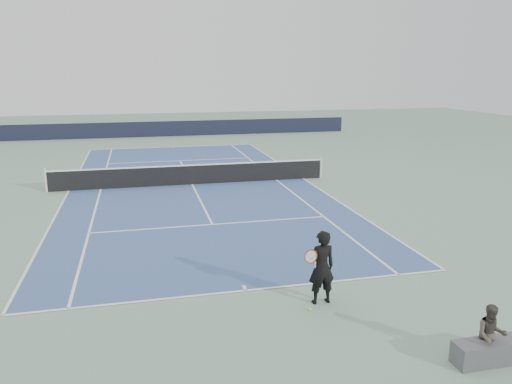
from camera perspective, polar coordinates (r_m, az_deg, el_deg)
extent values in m
plane|color=gray|center=(23.61, -7.32, 0.85)|extent=(80.00, 80.00, 0.00)
cube|color=#395387|center=(23.61, -7.32, 0.86)|extent=(10.97, 23.77, 0.01)
cylinder|color=silver|center=(23.72, -22.91, 1.23)|extent=(0.10, 0.10, 1.07)
cylinder|color=silver|center=(24.97, 7.41, 2.81)|extent=(0.10, 0.10, 1.07)
cube|color=black|center=(23.51, -7.35, 1.94)|extent=(12.80, 0.03, 0.90)
cube|color=white|center=(23.42, -7.39, 3.06)|extent=(12.80, 0.04, 0.06)
cube|color=black|center=(41.11, -10.11, 7.13)|extent=(30.00, 0.25, 1.20)
imported|color=black|center=(11.61, 7.49, -8.52)|extent=(0.69, 0.51, 1.75)
torus|color=#952B0C|center=(11.36, 6.29, -7.34)|extent=(0.34, 0.18, 0.36)
cylinder|color=white|center=(11.36, 6.29, -7.34)|extent=(0.29, 0.14, 0.32)
cylinder|color=white|center=(11.53, 6.78, -8.44)|extent=(0.08, 0.13, 0.27)
sphere|color=#CFDD2D|center=(11.56, 6.17, -13.20)|extent=(0.06, 0.06, 0.06)
cube|color=#4D4D52|center=(10.55, 25.05, -16.21)|extent=(1.41, 0.91, 0.43)
imported|color=#443E36|center=(10.39, 25.25, -14.55)|extent=(0.69, 0.62, 1.16)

